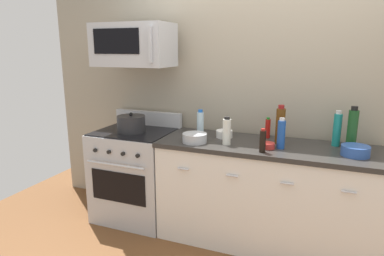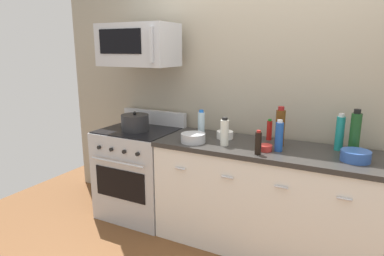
# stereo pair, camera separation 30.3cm
# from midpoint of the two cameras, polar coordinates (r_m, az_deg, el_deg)

# --- Properties ---
(ground_plane) EXTENTS (5.94, 5.94, 0.00)m
(ground_plane) POSITION_cam_midpoint_polar(r_m,az_deg,el_deg) (3.28, 9.05, -18.47)
(ground_plane) COLOR brown
(back_wall) EXTENTS (4.95, 0.10, 2.70)m
(back_wall) POSITION_cam_midpoint_polar(r_m,az_deg,el_deg) (3.22, 11.56, 6.48)
(back_wall) COLOR #9E937F
(back_wall) RESTS_ON ground_plane
(counter_unit) EXTENTS (1.86, 0.66, 0.92)m
(counter_unit) POSITION_cam_midpoint_polar(r_m,az_deg,el_deg) (3.06, 9.36, -11.13)
(counter_unit) COLOR silver
(counter_unit) RESTS_ON ground_plane
(range_oven) EXTENTS (0.76, 0.69, 1.07)m
(range_oven) POSITION_cam_midpoint_polar(r_m,az_deg,el_deg) (3.54, -11.90, -7.62)
(range_oven) COLOR #B7BABF
(range_oven) RESTS_ON ground_plane
(microwave) EXTENTS (0.74, 0.44, 0.40)m
(microwave) POSITION_cam_midpoint_polar(r_m,az_deg,el_deg) (3.35, -12.54, 13.57)
(microwave) COLOR #B7BABF
(bottle_sparkling_teal) EXTENTS (0.07, 0.07, 0.30)m
(bottle_sparkling_teal) POSITION_cam_midpoint_polar(r_m,az_deg,el_deg) (2.99, 20.77, -0.24)
(bottle_sparkling_teal) COLOR #197F7A
(bottle_sparkling_teal) RESTS_ON countertop_slab
(bottle_vinegar_white) EXTENTS (0.07, 0.07, 0.24)m
(bottle_vinegar_white) POSITION_cam_midpoint_polar(r_m,az_deg,el_deg) (2.84, 2.88, -0.61)
(bottle_vinegar_white) COLOR silver
(bottle_vinegar_white) RESTS_ON countertop_slab
(bottle_wine_green) EXTENTS (0.08, 0.08, 0.35)m
(bottle_wine_green) POSITION_cam_midpoint_polar(r_m,az_deg,el_deg) (2.93, 22.92, -0.18)
(bottle_wine_green) COLOR #19471E
(bottle_wine_green) RESTS_ON countertop_slab
(bottle_wine_amber) EXTENTS (0.08, 0.08, 0.33)m
(bottle_wine_amber) POSITION_cam_midpoint_polar(r_m,az_deg,el_deg) (2.92, 11.89, 0.40)
(bottle_wine_amber) COLOR #59330F
(bottle_wine_amber) RESTS_ON countertop_slab
(bottle_hot_sauce_red) EXTENTS (0.05, 0.05, 0.19)m
(bottle_hot_sauce_red) POSITION_cam_midpoint_polar(r_m,az_deg,el_deg) (3.10, 10.01, -0.06)
(bottle_hot_sauce_red) COLOR #B21914
(bottle_hot_sauce_red) RESTS_ON countertop_slab
(bottle_soy_sauce_dark) EXTENTS (0.05, 0.05, 0.19)m
(bottle_soy_sauce_dark) POSITION_cam_midpoint_polar(r_m,az_deg,el_deg) (2.66, 8.80, -2.26)
(bottle_soy_sauce_dark) COLOR black
(bottle_soy_sauce_dark) RESTS_ON countertop_slab
(bottle_soda_blue) EXTENTS (0.06, 0.06, 0.26)m
(bottle_soda_blue) POSITION_cam_midpoint_polar(r_m,az_deg,el_deg) (2.78, 11.91, -1.04)
(bottle_soda_blue) COLOR #1E4CA5
(bottle_soda_blue) RESTS_ON countertop_slab
(bottle_water_clear) EXTENTS (0.06, 0.06, 0.25)m
(bottle_water_clear) POSITION_cam_midpoint_polar(r_m,az_deg,el_deg) (3.11, -1.37, 0.71)
(bottle_water_clear) COLOR silver
(bottle_water_clear) RESTS_ON countertop_slab
(bowl_blue_mixing) EXTENTS (0.21, 0.21, 0.08)m
(bowl_blue_mixing) POSITION_cam_midpoint_polar(r_m,az_deg,el_deg) (2.78, 23.22, -3.56)
(bowl_blue_mixing) COLOR #2D519E
(bowl_blue_mixing) RESTS_ON countertop_slab
(bowl_white_ceramic) EXTENTS (0.15, 0.15, 0.07)m
(bowl_white_ceramic) POSITION_cam_midpoint_polar(r_m,az_deg,el_deg) (3.08, 2.71, -1.01)
(bowl_white_ceramic) COLOR white
(bowl_white_ceramic) RESTS_ON countertop_slab
(bowl_red_small) EXTENTS (0.11, 0.11, 0.05)m
(bowl_red_small) POSITION_cam_midpoint_polar(r_m,az_deg,el_deg) (2.78, 9.70, -2.98)
(bowl_red_small) COLOR #B72D28
(bowl_red_small) RESTS_ON countertop_slab
(bowl_steel_prep) EXTENTS (0.21, 0.21, 0.08)m
(bowl_steel_prep) POSITION_cam_midpoint_polar(r_m,az_deg,el_deg) (2.92, -2.52, -1.67)
(bowl_steel_prep) COLOR #B2B5BA
(bowl_steel_prep) RESTS_ON countertop_slab
(stockpot) EXTENTS (0.27, 0.27, 0.19)m
(stockpot) POSITION_cam_midpoint_polar(r_m,az_deg,el_deg) (3.35, -12.84, 0.65)
(stockpot) COLOR #262628
(stockpot) RESTS_ON range_oven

